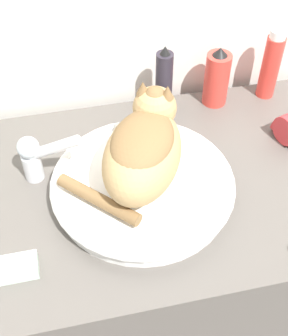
% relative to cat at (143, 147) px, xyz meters
% --- Properties ---
extents(vanity_counter, '(1.07, 0.61, 0.86)m').
position_rel_cat_xyz_m(vanity_counter, '(0.01, 0.01, -0.57)').
color(vanity_counter, '#56514C').
rests_on(vanity_counter, ground_plane).
extents(sink_basin, '(0.41, 0.41, 0.05)m').
position_rel_cat_xyz_m(sink_basin, '(-0.00, -0.01, -0.11)').
color(sink_basin, white).
rests_on(sink_basin, vanity_counter).
extents(cat, '(0.31, 0.30, 0.18)m').
position_rel_cat_xyz_m(cat, '(0.00, 0.00, 0.00)').
color(cat, tan).
rests_on(cat, sink_basin).
extents(faucet, '(0.14, 0.09, 0.15)m').
position_rel_cat_xyz_m(faucet, '(-0.23, 0.09, -0.06)').
color(faucet, silver).
rests_on(faucet, vanity_counter).
extents(hairspray_can_black, '(0.04, 0.04, 0.19)m').
position_rel_cat_xyz_m(hairspray_can_black, '(0.11, 0.27, -0.04)').
color(hairspray_can_black, '#28232D').
rests_on(hairspray_can_black, vanity_counter).
extents(shampoo_bottle_tall, '(0.05, 0.05, 0.20)m').
position_rel_cat_xyz_m(shampoo_bottle_tall, '(0.41, 0.27, -0.04)').
color(shampoo_bottle_tall, '#DB3D33').
rests_on(shampoo_bottle_tall, vanity_counter).
extents(spray_bottle_trigger, '(0.07, 0.07, 0.17)m').
position_rel_cat_xyz_m(spray_bottle_trigger, '(0.26, 0.27, -0.06)').
color(spray_bottle_trigger, '#DB3D33').
rests_on(spray_bottle_trigger, vanity_counter).
extents(soap_bar, '(0.08, 0.05, 0.02)m').
position_rel_cat_xyz_m(soap_bar, '(-0.29, -0.15, -0.12)').
color(soap_bar, silver).
rests_on(soap_bar, vanity_counter).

